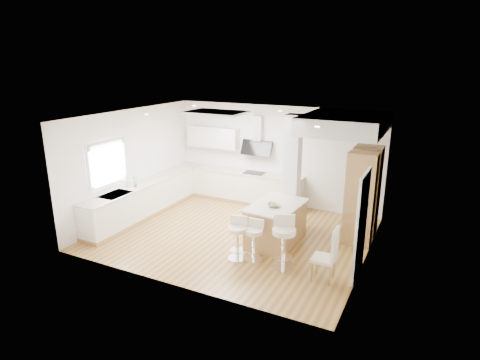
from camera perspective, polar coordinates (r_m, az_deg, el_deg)
The scene contains 18 objects.
ground at distance 9.63m, azimuth -0.76°, elevation -7.71°, with size 6.00×6.00×0.00m, color #AD7E40.
ceiling at distance 9.63m, azimuth -0.76°, elevation -7.71°, with size 6.00×5.00×0.02m, color silver.
wall_back at distance 11.35m, azimuth 5.02°, elevation 3.48°, with size 6.00×0.04×2.80m, color white.
wall_left at distance 10.81m, azimuth -15.08°, elevation 2.30°, with size 0.04×5.00×2.80m, color white.
wall_right at distance 8.27m, azimuth 18.02°, elevation -2.32°, with size 0.04×5.00×2.80m, color white.
skylight at distance 9.76m, azimuth -3.37°, elevation 9.54°, with size 4.10×2.10×0.06m.
window_left at distance 10.08m, azimuth -18.37°, elevation 2.73°, with size 0.06×1.28×1.07m.
doorway_right at distance 7.85m, azimuth 16.86°, elevation -6.35°, with size 0.05×1.00×2.10m.
counter_left at distance 11.05m, azimuth -12.76°, elevation -2.32°, with size 0.63×4.50×1.35m.
counter_back at distance 11.64m, azimuth 0.25°, elevation 0.30°, with size 3.62×0.63×2.50m.
pillar at distance 9.59m, azimuth 7.41°, elevation 0.94°, with size 0.35×0.35×2.80m.
soffit at distance 9.49m, azimuth 14.64°, elevation 7.80°, with size 1.78×2.20×0.40m.
oven_column at distance 9.58m, azimuth 17.11°, elevation -1.88°, with size 0.63×1.21×2.10m.
peninsula at distance 9.09m, azimuth 5.12°, elevation -6.15°, with size 1.08×1.56×0.98m.
bar_stool_a at distance 8.31m, azimuth -0.37°, elevation -7.96°, with size 0.49×0.49×0.91m.
bar_stool_b at distance 8.29m, azimuth 2.00°, elevation -8.23°, with size 0.41×0.41×0.86m.
bar_stool_c at distance 7.98m, azimuth 6.25°, elevation -8.44°, with size 0.62×0.62×1.07m.
dining_chair at distance 7.66m, azimuth 12.58°, elevation -10.10°, with size 0.42×0.42×1.08m.
Camera 1 is at (4.04, -7.79, 3.97)m, focal length 30.00 mm.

